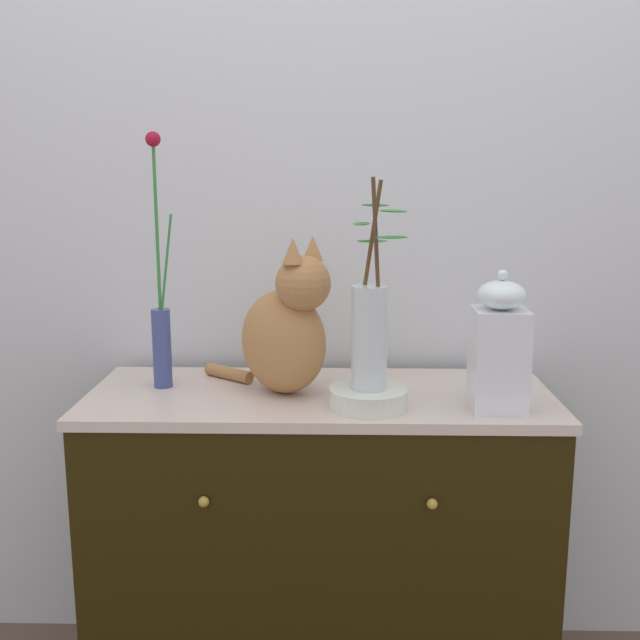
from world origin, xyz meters
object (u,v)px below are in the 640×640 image
cat_sitting (286,330)px  bowl_porcelain (369,398)px  vase_slim_green (161,323)px  vase_glass_clear (370,330)px  sideboard (320,546)px  jar_lidded_porcelain (499,348)px

cat_sitting → bowl_porcelain: size_ratio=2.12×
vase_slim_green → vase_glass_clear: 0.53m
cat_sitting → vase_glass_clear: bearing=-28.9°
sideboard → cat_sitting: cat_sitting is taller
bowl_porcelain → cat_sitting: bearing=150.8°
vase_slim_green → jar_lidded_porcelain: 0.81m
jar_lidded_porcelain → bowl_porcelain: bearing=179.5°
cat_sitting → bowl_porcelain: 0.26m
sideboard → vase_glass_clear: vase_glass_clear is taller
sideboard → vase_slim_green: size_ratio=1.82×
bowl_porcelain → vase_glass_clear: size_ratio=0.38×
sideboard → cat_sitting: bearing=-173.6°
vase_slim_green → bowl_porcelain: vase_slim_green is taller
sideboard → vase_glass_clear: size_ratio=2.39×
sideboard → vase_slim_green: vase_slim_green is taller
vase_slim_green → jar_lidded_porcelain: vase_slim_green is taller
vase_slim_green → jar_lidded_porcelain: size_ratio=1.95×
bowl_porcelain → vase_glass_clear: 0.16m
sideboard → vase_slim_green: bearing=174.1°
sideboard → vase_slim_green: (-0.39, 0.04, 0.57)m
sideboard → bowl_porcelain: bowl_porcelain is taller
vase_slim_green → cat_sitting: bearing=-9.0°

